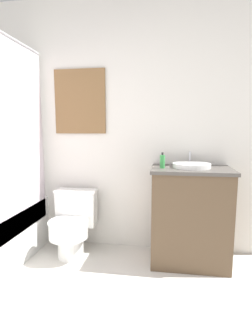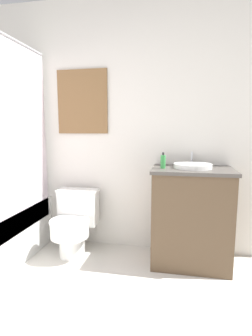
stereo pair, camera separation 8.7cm
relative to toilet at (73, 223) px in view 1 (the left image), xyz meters
name	(u,v)px [view 1 (the left image)]	position (x,y,z in m)	size (l,w,h in m)	color
wall_back	(99,127)	(0.21, 0.29, 0.94)	(3.54, 0.07, 2.50)	silver
toilet	(73,223)	(0.00, 0.00, 0.00)	(0.41, 0.52, 0.62)	white
vanity	(190,216)	(1.12, 0.01, 0.13)	(0.71, 0.48, 0.89)	brown
sink	(191,165)	(1.12, 0.03, 0.59)	(0.34, 0.37, 0.13)	white
soap_bottle	(162,161)	(0.86, -0.03, 0.63)	(0.04, 0.04, 0.14)	green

